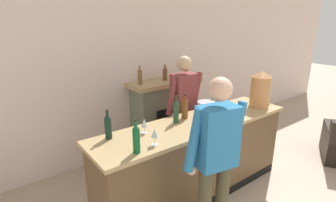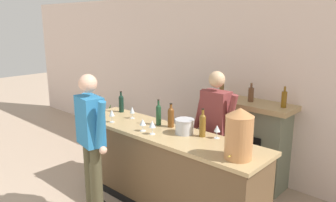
% 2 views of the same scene
% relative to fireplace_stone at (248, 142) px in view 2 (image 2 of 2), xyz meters
% --- Properties ---
extents(wall_back_panel, '(12.00, 0.07, 2.75)m').
position_rel_fireplace_stone_xyz_m(wall_back_panel, '(-0.30, 0.26, 0.75)').
color(wall_back_panel, beige).
rests_on(wall_back_panel, ground_plane).
extents(bar_counter, '(2.72, 0.69, 1.01)m').
position_rel_fireplace_stone_xyz_m(bar_counter, '(-0.46, -1.31, -0.12)').
color(bar_counter, brown).
rests_on(bar_counter, ground_plane).
extents(fireplace_stone, '(1.27, 0.52, 1.53)m').
position_rel_fireplace_stone_xyz_m(fireplace_stone, '(0.00, 0.00, 0.00)').
color(fireplace_stone, slate).
rests_on(fireplace_stone, ground_plane).
extents(potted_plant_corner, '(0.43, 0.43, 0.76)m').
position_rel_fireplace_stone_xyz_m(potted_plant_corner, '(-3.06, -0.28, -0.32)').
color(potted_plant_corner, '#494E3F').
rests_on(potted_plant_corner, ground_plane).
extents(person_customer, '(0.65, 0.36, 1.76)m').
position_rel_fireplace_stone_xyz_m(person_customer, '(-0.91, -2.04, 0.35)').
color(person_customer, '#48432C').
rests_on(person_customer, ground_plane).
extents(person_bartender, '(0.66, 0.30, 1.72)m').
position_rel_fireplace_stone_xyz_m(person_bartender, '(-0.13, -0.67, 0.32)').
color(person_bartender, brown).
rests_on(person_bartender, ground_plane).
extents(copper_dispenser, '(0.28, 0.32, 0.52)m').
position_rel_fireplace_stone_xyz_m(copper_dispenser, '(0.65, -1.41, 0.64)').
color(copper_dispenser, '#BF7F4B').
rests_on(copper_dispenser, bar_counter).
extents(ice_bucket_steel, '(0.23, 0.23, 0.18)m').
position_rel_fireplace_stone_xyz_m(ice_bucket_steel, '(-0.21, -1.20, 0.48)').
color(ice_bucket_steel, silver).
rests_on(ice_bucket_steel, bar_counter).
extents(wine_bottle_riesling_slim, '(0.07, 0.07, 0.33)m').
position_rel_fireplace_stone_xyz_m(wine_bottle_riesling_slim, '(-1.44, -1.53, 0.53)').
color(wine_bottle_riesling_slim, '#0E582A').
rests_on(wine_bottle_riesling_slim, bar_counter).
extents(wine_bottle_merlot_tall, '(0.07, 0.07, 0.34)m').
position_rel_fireplace_stone_xyz_m(wine_bottle_merlot_tall, '(0.01, -1.14, 0.54)').
color(wine_bottle_merlot_tall, brown).
rests_on(wine_bottle_merlot_tall, bar_counter).
extents(wine_bottle_cabernet_heavy, '(0.07, 0.07, 0.34)m').
position_rel_fireplace_stone_xyz_m(wine_bottle_cabernet_heavy, '(-0.68, -1.17, 0.54)').
color(wine_bottle_cabernet_heavy, '#20482A').
rests_on(wine_bottle_cabernet_heavy, bar_counter).
extents(wine_bottle_chardonnay_pale, '(0.07, 0.07, 0.31)m').
position_rel_fireplace_stone_xyz_m(wine_bottle_chardonnay_pale, '(-1.52, -1.09, 0.53)').
color(wine_bottle_chardonnay_pale, black).
rests_on(wine_bottle_chardonnay_pale, bar_counter).
extents(wine_bottle_rose_blush, '(0.08, 0.08, 0.31)m').
position_rel_fireplace_stone_xyz_m(wine_bottle_rose_blush, '(-0.50, -1.12, 0.53)').
color(wine_bottle_rose_blush, brown).
rests_on(wine_bottle_rose_blush, bar_counter).
extents(wine_glass_near_bucket, '(0.07, 0.07, 0.17)m').
position_rel_fireplace_stone_xyz_m(wine_glass_near_bucket, '(-1.22, -1.51, 0.51)').
color(wine_glass_near_bucket, silver).
rests_on(wine_glass_near_bucket, bar_counter).
extents(wine_glass_mid_counter, '(0.08, 0.08, 0.15)m').
position_rel_fireplace_stone_xyz_m(wine_glass_mid_counter, '(-0.65, -1.48, 0.49)').
color(wine_glass_mid_counter, silver).
rests_on(wine_glass_mid_counter, bar_counter).
extents(wine_glass_by_dispenser, '(0.07, 0.07, 0.16)m').
position_rel_fireplace_stone_xyz_m(wine_glass_by_dispenser, '(0.17, -1.08, 0.50)').
color(wine_glass_by_dispenser, silver).
rests_on(wine_glass_by_dispenser, bar_counter).
extents(wine_glass_front_right, '(0.07, 0.07, 0.17)m').
position_rel_fireplace_stone_xyz_m(wine_glass_front_right, '(-1.15, -1.20, 0.50)').
color(wine_glass_front_right, silver).
rests_on(wine_glass_front_right, bar_counter).
extents(wine_glass_back_row, '(0.08, 0.08, 0.17)m').
position_rel_fireplace_stone_xyz_m(wine_glass_back_row, '(-0.48, -1.48, 0.51)').
color(wine_glass_back_row, silver).
rests_on(wine_glass_back_row, bar_counter).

